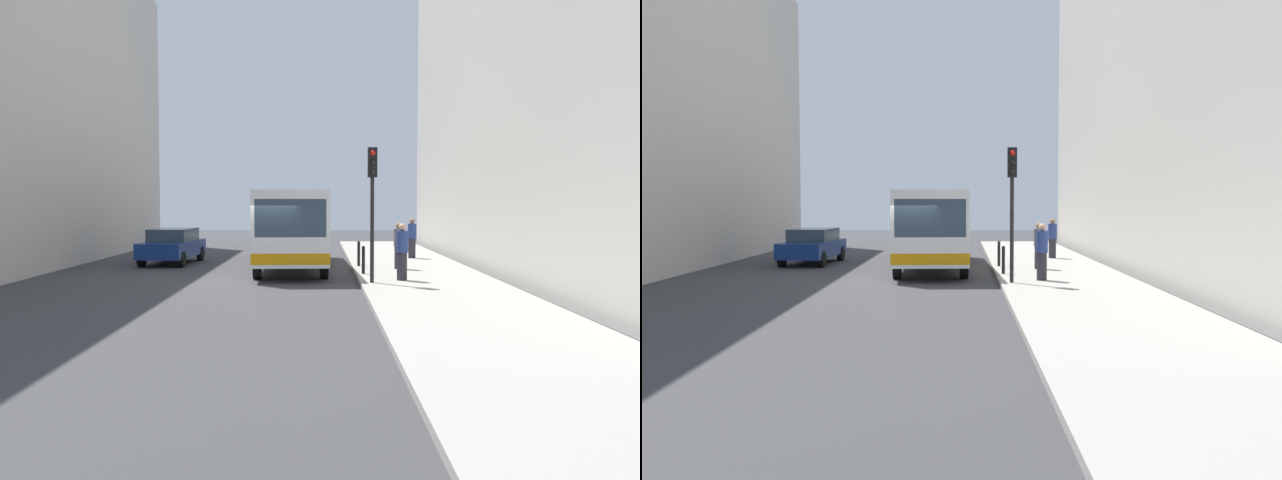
% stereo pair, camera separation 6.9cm
% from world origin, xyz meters
% --- Properties ---
extents(ground_plane, '(80.00, 80.00, 0.00)m').
position_xyz_m(ground_plane, '(0.00, 0.00, 0.00)').
color(ground_plane, '#38383A').
extents(sidewalk, '(4.40, 40.00, 0.15)m').
position_xyz_m(sidewalk, '(5.40, 0.00, 0.07)').
color(sidewalk, '#9E9991').
rests_on(sidewalk, ground).
extents(building_right, '(7.00, 32.00, 17.51)m').
position_xyz_m(building_right, '(11.50, 4.00, 8.75)').
color(building_right, '#BCB7AD').
rests_on(building_right, ground).
extents(bus, '(2.96, 11.11, 3.00)m').
position_xyz_m(bus, '(0.81, 4.91, 1.73)').
color(bus, white).
rests_on(bus, ground).
extents(car_beside_bus, '(2.12, 4.52, 1.48)m').
position_xyz_m(car_beside_bus, '(-4.28, 6.54, 0.78)').
color(car_beside_bus, navy).
rests_on(car_beside_bus, ground).
extents(car_behind_bus, '(1.93, 4.43, 1.48)m').
position_xyz_m(car_behind_bus, '(0.30, 16.41, 0.78)').
color(car_behind_bus, '#A5A8AD').
rests_on(car_behind_bus, ground).
extents(traffic_light, '(0.28, 0.33, 4.10)m').
position_xyz_m(traffic_light, '(3.55, -1.44, 3.01)').
color(traffic_light, black).
rests_on(traffic_light, sidewalk).
extents(bollard_near, '(0.11, 0.11, 0.95)m').
position_xyz_m(bollard_near, '(3.45, 1.08, 0.62)').
color(bollard_near, black).
rests_on(bollard_near, sidewalk).
extents(bollard_mid, '(0.11, 0.11, 0.95)m').
position_xyz_m(bollard_mid, '(3.45, 3.85, 0.62)').
color(bollard_mid, black).
rests_on(bollard_mid, sidewalk).
extents(pedestrian_near_signal, '(0.38, 0.38, 1.79)m').
position_xyz_m(pedestrian_near_signal, '(4.54, -0.82, 1.05)').
color(pedestrian_near_signal, '#26262D').
rests_on(pedestrian_near_signal, sidewalk).
extents(pedestrian_mid_sidewalk, '(0.38, 0.38, 1.70)m').
position_xyz_m(pedestrian_mid_sidewalk, '(4.86, 2.77, 1.00)').
color(pedestrian_mid_sidewalk, '#26262D').
rests_on(pedestrian_mid_sidewalk, sidewalk).
extents(pedestrian_far_sidewalk, '(0.38, 0.38, 1.74)m').
position_xyz_m(pedestrian_far_sidewalk, '(5.99, 7.53, 1.02)').
color(pedestrian_far_sidewalk, '#26262D').
rests_on(pedestrian_far_sidewalk, sidewalk).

